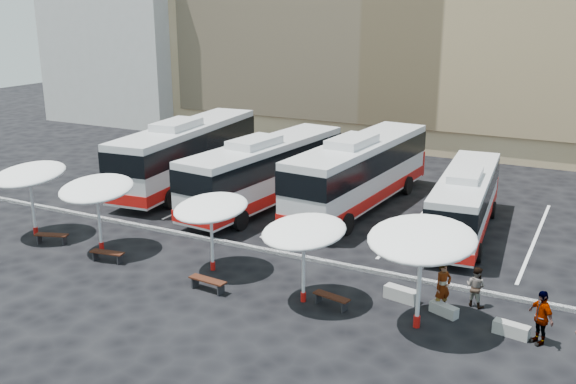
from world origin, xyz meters
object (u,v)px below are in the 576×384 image
at_px(bus_1, 266,170).
at_px(conc_bench_2, 511,330).
at_px(sunshade_3, 304,232).
at_px(wood_bench_3, 331,298).
at_px(wood_bench_0, 52,236).
at_px(passenger_1, 476,287).
at_px(wood_bench_1, 107,254).
at_px(passenger_2, 541,317).
at_px(sunshade_2, 211,208).
at_px(sunshade_4, 422,239).
at_px(passenger_0, 443,287).
at_px(sunshade_1, 96,189).
at_px(bus_2, 360,170).
at_px(bus_0, 188,151).
at_px(bus_3, 465,200).
at_px(conc_bench_0, 401,294).
at_px(conc_bench_1, 444,310).
at_px(sunshade_0, 29,175).
at_px(wood_bench_2, 208,282).

xyz_separation_m(bus_1, conc_bench_2, (14.81, -9.25, -1.83)).
relative_size(sunshade_3, wood_bench_3, 2.77).
xyz_separation_m(wood_bench_0, passenger_1, (19.29, 2.56, 0.42)).
distance_m(wood_bench_1, passenger_2, 17.92).
bearing_deg(passenger_1, sunshade_2, 25.73).
relative_size(wood_bench_3, passenger_1, 0.97).
relative_size(sunshade_4, passenger_0, 2.11).
bearing_deg(sunshade_1, wood_bench_3, -2.04).
bearing_deg(bus_2, bus_0, -172.22).
bearing_deg(bus_2, bus_1, -153.51).
bearing_deg(bus_3, sunshade_3, -114.84).
relative_size(conc_bench_0, passenger_2, 0.70).
distance_m(bus_3, wood_bench_3, 10.81).
bearing_deg(wood_bench_0, wood_bench_1, -7.04).
bearing_deg(passenger_2, passenger_0, -150.16).
bearing_deg(bus_1, conc_bench_1, -29.74).
bearing_deg(conc_bench_0, sunshade_4, -57.83).
bearing_deg(passenger_2, sunshade_0, -135.06).
distance_m(bus_1, conc_bench_0, 13.59).
distance_m(bus_1, sunshade_3, 12.51).
relative_size(bus_0, wood_bench_0, 8.47).
bearing_deg(conc_bench_1, passenger_0, 117.42).
distance_m(bus_2, passenger_0, 12.82).
bearing_deg(passenger_1, bus_1, -12.77).
distance_m(wood_bench_1, conc_bench_2, 17.02).
relative_size(bus_2, wood_bench_2, 8.10).
bearing_deg(passenger_1, wood_bench_3, 44.87).
bearing_deg(bus_2, sunshade_1, -121.16).
xyz_separation_m(wood_bench_2, conc_bench_2, (11.33, 1.79, -0.15)).
height_order(wood_bench_0, wood_bench_1, wood_bench_0).
relative_size(sunshade_1, passenger_0, 2.02).
bearing_deg(conc_bench_2, conc_bench_0, 167.64).
bearing_deg(wood_bench_2, sunshade_2, 118.25).
bearing_deg(passenger_1, passenger_0, 58.08).
height_order(wood_bench_0, conc_bench_0, conc_bench_0).
bearing_deg(conc_bench_2, sunshade_1, -178.72).
height_order(sunshade_0, wood_bench_2, sunshade_0).
height_order(wood_bench_0, passenger_1, passenger_1).
bearing_deg(bus_3, wood_bench_2, -128.74).
height_order(sunshade_4, wood_bench_2, sunshade_4).
distance_m(wood_bench_3, passenger_2, 7.34).
distance_m(sunshade_1, sunshade_2, 5.88).
bearing_deg(sunshade_2, bus_3, 48.11).
xyz_separation_m(conc_bench_0, conc_bench_1, (1.77, -0.46, -0.05)).
height_order(conc_bench_1, passenger_2, passenger_2).
bearing_deg(passenger_2, sunshade_1, -134.72).
bearing_deg(passenger_0, bus_0, 98.75).
xyz_separation_m(passenger_0, passenger_2, (3.52, -0.91, 0.01)).
bearing_deg(wood_bench_1, passenger_1, 11.21).
relative_size(bus_3, sunshade_0, 2.73).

